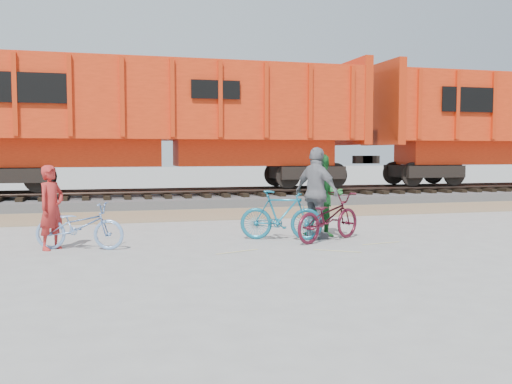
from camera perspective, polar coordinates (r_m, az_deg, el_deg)
ground at (r=11.49m, az=2.08°, el=-5.11°), size 120.00×120.00×0.00m
gravel_strip at (r=16.78m, az=-3.44°, el=-2.20°), size 120.00×3.00×0.02m
ballast_bed at (r=20.19m, az=-5.44°, el=-0.76°), size 120.00×4.00×0.30m
track at (r=20.17m, az=-5.44°, el=0.15°), size 120.00×2.60×0.24m
hopper_car_center at (r=19.99m, az=-8.89°, el=7.36°), size 14.00×3.13×4.65m
bicycle_blue at (r=11.18m, az=-17.22°, el=-3.26°), size 1.78×1.07×0.88m
bicycle_teal at (r=11.83m, az=2.54°, el=-2.33°), size 1.77×1.08×1.03m
bicycle_maroon at (r=11.77m, az=7.24°, el=-2.51°), size 1.96×1.49×0.99m
person_solo at (r=11.27m, az=-19.78°, el=-1.47°), size 0.65×0.69×1.58m
person_man at (r=12.32m, az=6.70°, el=-0.36°), size 1.07×0.98×1.78m
person_woman at (r=12.06m, az=6.10°, el=-0.09°), size 0.93×1.22×1.93m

